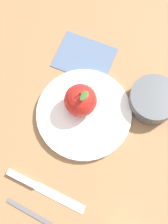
# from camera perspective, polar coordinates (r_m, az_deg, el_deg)

# --- Properties ---
(ground_plane) EXTENTS (2.40, 2.40, 0.00)m
(ground_plane) POSITION_cam_1_polar(r_m,az_deg,el_deg) (0.63, -2.13, -4.28)
(ground_plane) COLOR olive
(dinner_plate) EXTENTS (0.22, 0.22, 0.02)m
(dinner_plate) POSITION_cam_1_polar(r_m,az_deg,el_deg) (0.63, 0.00, -0.30)
(dinner_plate) COLOR white
(dinner_plate) RESTS_ON ground_plane
(apple) EXTENTS (0.07, 0.07, 0.09)m
(apple) POSITION_cam_1_polar(r_m,az_deg,el_deg) (0.59, -0.75, 2.45)
(apple) COLOR #B21E19
(apple) RESTS_ON dinner_plate
(side_bowl) EXTENTS (0.11, 0.11, 0.04)m
(side_bowl) POSITION_cam_1_polar(r_m,az_deg,el_deg) (0.64, 14.34, 2.63)
(side_bowl) COLOR #4C5156
(side_bowl) RESTS_ON ground_plane
(knife) EXTENTS (0.18, 0.06, 0.01)m
(knife) POSITION_cam_1_polar(r_m,az_deg,el_deg) (0.62, -9.59, -15.23)
(knife) COLOR silver
(knife) RESTS_ON ground_plane
(linen_napkin) EXTENTS (0.17, 0.15, 0.00)m
(linen_napkin) POSITION_cam_1_polar(r_m,az_deg,el_deg) (0.70, 0.12, 11.42)
(linen_napkin) COLOR slate
(linen_napkin) RESTS_ON ground_plane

